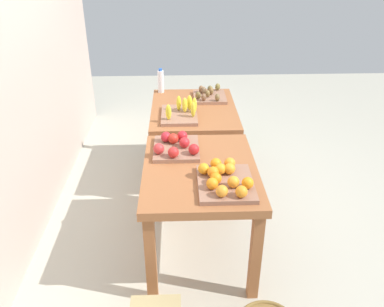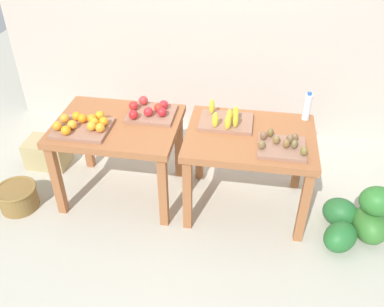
{
  "view_description": "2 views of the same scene",
  "coord_description": "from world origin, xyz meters",
  "px_view_note": "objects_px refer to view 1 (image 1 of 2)",
  "views": [
    {
      "loc": [
        -2.95,
        0.14,
        2.17
      ],
      "look_at": [
        -0.01,
        0.04,
        0.57
      ],
      "focal_mm": 37.1,
      "sensor_mm": 36.0,
      "label": 1
    },
    {
      "loc": [
        0.55,
        -2.84,
        2.58
      ],
      "look_at": [
        0.08,
        -0.01,
        0.52
      ],
      "focal_mm": 38.96,
      "sensor_mm": 36.0,
      "label": 2
    }
  ],
  "objects_px": {
    "banana_crate": "(181,112)",
    "watermelon_pile": "(209,123)",
    "kiwi_bin": "(209,95)",
    "orange_bin": "(225,179)",
    "display_table_right": "(194,118)",
    "water_bottle": "(161,81)",
    "apple_bin": "(176,146)",
    "display_table_left": "(200,181)"
  },
  "relations": [
    {
      "from": "banana_crate",
      "to": "watermelon_pile",
      "type": "height_order",
      "value": "banana_crate"
    },
    {
      "from": "banana_crate",
      "to": "kiwi_bin",
      "type": "bearing_deg",
      "value": -32.28
    },
    {
      "from": "banana_crate",
      "to": "orange_bin",
      "type": "bearing_deg",
      "value": -166.75
    },
    {
      "from": "display_table_right",
      "to": "water_bottle",
      "type": "height_order",
      "value": "water_bottle"
    },
    {
      "from": "water_bottle",
      "to": "banana_crate",
      "type": "bearing_deg",
      "value": -163.17
    },
    {
      "from": "apple_bin",
      "to": "banana_crate",
      "type": "xyz_separation_m",
      "value": [
        0.65,
        -0.04,
        -0.0
      ]
    },
    {
      "from": "display_table_left",
      "to": "watermelon_pile",
      "type": "distance_m",
      "value": 2.11
    },
    {
      "from": "watermelon_pile",
      "to": "apple_bin",
      "type": "bearing_deg",
      "value": 167.55
    },
    {
      "from": "display_table_left",
      "to": "display_table_right",
      "type": "distance_m",
      "value": 1.12
    },
    {
      "from": "apple_bin",
      "to": "watermelon_pile",
      "type": "bearing_deg",
      "value": -12.45
    },
    {
      "from": "kiwi_bin",
      "to": "water_bottle",
      "type": "bearing_deg",
      "value": 67.11
    },
    {
      "from": "orange_bin",
      "to": "watermelon_pile",
      "type": "height_order",
      "value": "orange_bin"
    },
    {
      "from": "display_table_left",
      "to": "water_bottle",
      "type": "relative_size",
      "value": 4.16
    },
    {
      "from": "display_table_right",
      "to": "kiwi_bin",
      "type": "xyz_separation_m",
      "value": [
        0.24,
        -0.16,
        0.14
      ]
    },
    {
      "from": "water_bottle",
      "to": "orange_bin",
      "type": "bearing_deg",
      "value": -165.42
    },
    {
      "from": "banana_crate",
      "to": "kiwi_bin",
      "type": "height_order",
      "value": "banana_crate"
    },
    {
      "from": "orange_bin",
      "to": "kiwi_bin",
      "type": "distance_m",
      "value": 1.59
    },
    {
      "from": "apple_bin",
      "to": "kiwi_bin",
      "type": "xyz_separation_m",
      "value": [
        1.11,
        -0.33,
        -0.01
      ]
    },
    {
      "from": "display_table_left",
      "to": "apple_bin",
      "type": "relative_size",
      "value": 2.48
    },
    {
      "from": "banana_crate",
      "to": "display_table_left",
      "type": "bearing_deg",
      "value": -172.26
    },
    {
      "from": "orange_bin",
      "to": "water_bottle",
      "type": "relative_size",
      "value": 1.8
    },
    {
      "from": "display_table_left",
      "to": "watermelon_pile",
      "type": "height_order",
      "value": "display_table_left"
    },
    {
      "from": "watermelon_pile",
      "to": "banana_crate",
      "type": "bearing_deg",
      "value": 162.81
    },
    {
      "from": "display_table_right",
      "to": "apple_bin",
      "type": "relative_size",
      "value": 2.48
    },
    {
      "from": "display_table_right",
      "to": "kiwi_bin",
      "type": "height_order",
      "value": "kiwi_bin"
    },
    {
      "from": "watermelon_pile",
      "to": "display_table_left",
      "type": "bearing_deg",
      "value": 173.61
    },
    {
      "from": "orange_bin",
      "to": "kiwi_bin",
      "type": "height_order",
      "value": "orange_bin"
    },
    {
      "from": "display_table_right",
      "to": "apple_bin",
      "type": "height_order",
      "value": "apple_bin"
    },
    {
      "from": "apple_bin",
      "to": "banana_crate",
      "type": "bearing_deg",
      "value": -3.8
    },
    {
      "from": "water_bottle",
      "to": "display_table_left",
      "type": "bearing_deg",
      "value": -168.36
    },
    {
      "from": "display_table_right",
      "to": "kiwi_bin",
      "type": "relative_size",
      "value": 2.79
    },
    {
      "from": "display_table_right",
      "to": "banana_crate",
      "type": "distance_m",
      "value": 0.29
    },
    {
      "from": "banana_crate",
      "to": "watermelon_pile",
      "type": "relative_size",
      "value": 0.69
    },
    {
      "from": "apple_bin",
      "to": "watermelon_pile",
      "type": "relative_size",
      "value": 0.66
    },
    {
      "from": "orange_bin",
      "to": "apple_bin",
      "type": "distance_m",
      "value": 0.58
    },
    {
      "from": "kiwi_bin",
      "to": "display_table_left",
      "type": "bearing_deg",
      "value": 173.16
    },
    {
      "from": "kiwi_bin",
      "to": "water_bottle",
      "type": "xyz_separation_m",
      "value": [
        0.2,
        0.48,
        0.09
      ]
    },
    {
      "from": "display_table_left",
      "to": "banana_crate",
      "type": "height_order",
      "value": "banana_crate"
    },
    {
      "from": "display_table_right",
      "to": "display_table_left",
      "type": "bearing_deg",
      "value": 180.0
    },
    {
      "from": "display_table_right",
      "to": "watermelon_pile",
      "type": "relative_size",
      "value": 1.64
    },
    {
      "from": "display_table_left",
      "to": "kiwi_bin",
      "type": "relative_size",
      "value": 2.79
    },
    {
      "from": "apple_bin",
      "to": "banana_crate",
      "type": "height_order",
      "value": "banana_crate"
    }
  ]
}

